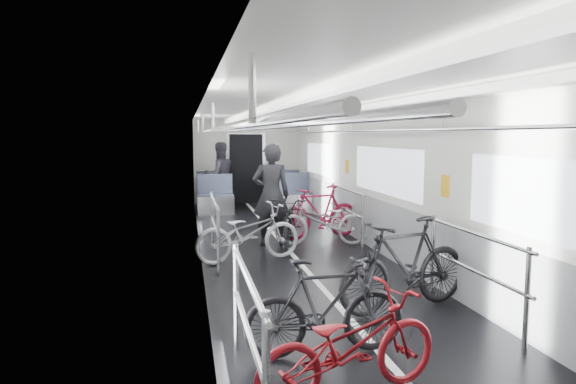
% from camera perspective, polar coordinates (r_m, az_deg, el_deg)
% --- Properties ---
extents(car_shell, '(3.02, 14.01, 2.41)m').
position_cam_1_polar(car_shell, '(9.84, -1.22, 1.36)').
color(car_shell, black).
rests_on(car_shell, ground).
extents(bike_left_near, '(1.67, 0.96, 0.83)m').
position_cam_1_polar(bike_left_near, '(4.05, 6.89, -16.54)').
color(bike_left_near, maroon).
rests_on(bike_left_near, floor).
extents(bike_left_mid, '(1.50, 0.43, 0.90)m').
position_cam_1_polar(bike_left_mid, '(4.73, 4.16, -12.60)').
color(bike_left_mid, black).
rests_on(bike_left_mid, floor).
extents(bike_left_far, '(1.82, 1.01, 0.91)m').
position_cam_1_polar(bike_left_far, '(8.12, -4.45, -4.53)').
color(bike_left_far, silver).
rests_on(bike_left_far, floor).
extents(bike_right_near, '(1.84, 0.95, 1.06)m').
position_cam_1_polar(bike_right_near, '(6.01, 12.91, -7.81)').
color(bike_right_near, black).
rests_on(bike_right_near, floor).
extents(bike_right_mid, '(1.72, 0.81, 0.87)m').
position_cam_1_polar(bike_right_mid, '(9.27, 3.91, -3.27)').
color(bike_right_mid, '#9D9CA1').
rests_on(bike_right_mid, floor).
extents(bike_right_far, '(1.76, 0.83, 1.02)m').
position_cam_1_polar(bike_right_far, '(9.85, 3.56, -2.25)').
color(bike_right_far, maroon).
rests_on(bike_right_far, floor).
extents(bike_aisle, '(1.03, 1.81, 0.90)m').
position_cam_1_polar(bike_aisle, '(9.18, 0.23, -3.26)').
color(bike_aisle, black).
rests_on(bike_aisle, floor).
extents(person_standing, '(0.71, 0.50, 1.83)m').
position_cam_1_polar(person_standing, '(9.16, -1.88, -0.34)').
color(person_standing, black).
rests_on(person_standing, floor).
extents(person_seated, '(1.03, 0.90, 1.79)m').
position_cam_1_polar(person_seated, '(13.97, -7.61, 1.85)').
color(person_seated, '#323139').
rests_on(person_seated, floor).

